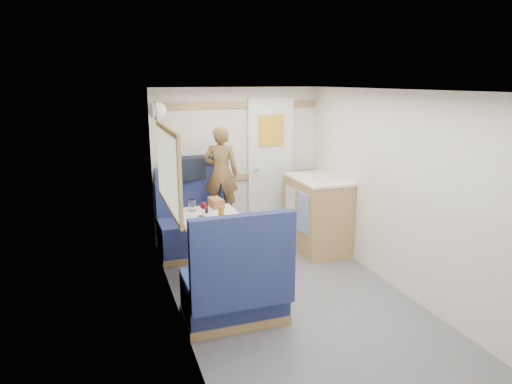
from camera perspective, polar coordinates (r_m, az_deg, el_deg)
name	(u,v)px	position (r m, az deg, el deg)	size (l,w,h in m)	color
floor	(310,317)	(4.30, 6.73, -15.28)	(4.50, 4.50, 0.00)	#515156
ceiling	(317,91)	(3.76, 7.61, 12.42)	(4.50, 4.50, 0.00)	silver
wall_back	(237,166)	(5.96, -2.35, 3.33)	(2.20, 0.02, 2.00)	silver
wall_left	(185,224)	(3.59, -8.91, -3.95)	(0.02, 4.50, 2.00)	silver
wall_right	(420,200)	(4.50, 19.86, -0.98)	(0.02, 4.50, 2.00)	silver
oak_trim_low	(238,177)	(5.97, -2.28, 1.88)	(2.15, 0.02, 0.08)	#AA864C
oak_trim_high	(237,105)	(5.85, -2.37, 10.82)	(2.15, 0.02, 0.08)	#AA864C
side_window	(167,169)	(4.49, -11.06, 2.85)	(0.04, 1.30, 0.72)	#A3A990
rear_door	(270,166)	(6.08, 1.81, 3.27)	(0.62, 0.12, 1.86)	white
dinette_table	(212,232)	(4.74, -5.51, -4.94)	(0.62, 0.92, 0.72)	white
bench_far	(196,231)	(5.62, -7.53, -4.80)	(0.90, 0.59, 1.05)	navy
bench_near	(236,291)	(4.06, -2.49, -12.24)	(0.90, 0.59, 1.05)	navy
ledge	(190,180)	(5.71, -8.22, 1.50)	(0.90, 0.14, 0.04)	#AA864C
dome_light	(157,111)	(5.27, -12.21, 9.87)	(0.20, 0.20, 0.20)	white
galley_counter	(317,213)	(5.75, 7.57, -2.66)	(0.57, 0.92, 0.92)	#AA864C
person	(221,173)	(5.45, -4.40, 2.40)	(0.41, 0.27, 1.12)	brown
duffel_bag	(190,168)	(5.68, -8.20, 3.01)	(0.55, 0.26, 0.26)	black
tray	(242,224)	(4.43, -1.80, -4.00)	(0.24, 0.31, 0.02)	white
orange_fruit	(228,218)	(4.49, -3.46, -3.23)	(0.06, 0.06, 0.06)	orange
cheese_block	(227,221)	(4.45, -3.62, -3.60)	(0.10, 0.06, 0.04)	#E1CE82
wine_glass	(204,206)	(4.64, -6.57, -1.78)	(0.08, 0.08, 0.17)	white
tumbler_left	(201,222)	(4.36, -6.85, -3.73)	(0.07, 0.07, 0.11)	white
tumbler_mid	(192,205)	(4.93, -8.01, -1.64)	(0.08, 0.08, 0.12)	silver
beer_glass	(221,211)	(4.71, -4.38, -2.43)	(0.06, 0.06, 0.10)	brown
pepper_grinder	(207,209)	(4.83, -6.20, -2.10)	(0.03, 0.03, 0.09)	black
bread_loaf	(216,203)	(5.06, -5.02, -1.33)	(0.12, 0.23, 0.09)	brown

